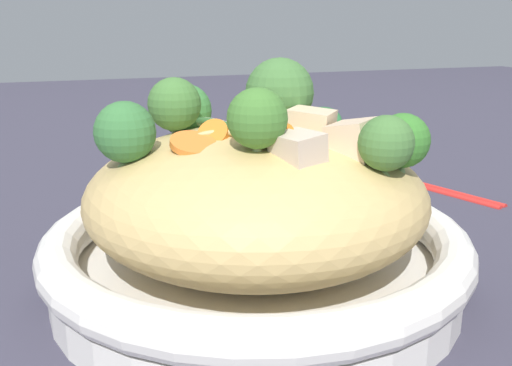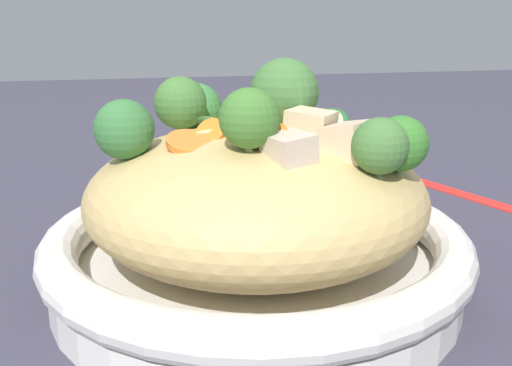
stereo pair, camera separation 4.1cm
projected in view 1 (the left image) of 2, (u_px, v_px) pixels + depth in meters
ground_plane at (256, 287)px, 0.43m from camera, size 3.00×3.00×0.00m
serving_bowl at (256, 254)px, 0.43m from camera, size 0.30×0.30×0.05m
noodle_heap at (256, 196)px, 0.41m from camera, size 0.24×0.24×0.10m
broccoli_florets at (244, 115)px, 0.41m from camera, size 0.20×0.21×0.08m
carrot_coins at (239, 136)px, 0.41m from camera, size 0.11×0.17×0.04m
zucchini_slices at (293, 128)px, 0.44m from camera, size 0.16×0.09×0.04m
chicken_chunks at (325, 138)px, 0.38m from camera, size 0.08×0.08×0.03m
chopsticks_pair at (422, 183)px, 0.69m from camera, size 0.08×0.20×0.01m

